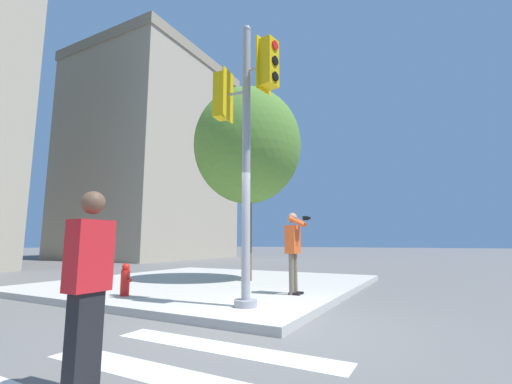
% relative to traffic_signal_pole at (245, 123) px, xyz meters
% --- Properties ---
extents(ground_plane, '(160.00, 160.00, 0.00)m').
position_rel_traffic_signal_pole_xyz_m(ground_plane, '(-0.49, -0.63, -3.44)').
color(ground_plane, slate).
extents(sidewalk_corner, '(8.00, 8.00, 0.14)m').
position_rel_traffic_signal_pole_xyz_m(sidewalk_corner, '(3.01, 2.87, -3.37)').
color(sidewalk_corner, '#BCB7AD').
rests_on(sidewalk_corner, ground_plane).
extents(traffic_signal_pole, '(0.48, 1.37, 5.29)m').
position_rel_traffic_signal_pole_xyz_m(traffic_signal_pole, '(0.00, 0.00, 0.00)').
color(traffic_signal_pole, '#939399').
rests_on(traffic_signal_pole, sidewalk_corner).
extents(person_photographer, '(0.50, 0.53, 1.75)m').
position_rel_traffic_signal_pole_xyz_m(person_photographer, '(1.77, -0.21, -2.24)').
color(person_photographer, black).
rests_on(person_photographer, sidewalk_corner).
extents(pedestrian_distant, '(0.34, 0.20, 1.69)m').
position_rel_traffic_signal_pole_xyz_m(pedestrian_distant, '(-3.37, -0.42, -2.55)').
color(pedestrian_distant, black).
rests_on(pedestrian_distant, ground_plane).
extents(street_tree, '(3.26, 3.26, 5.85)m').
position_rel_traffic_signal_pole_xyz_m(street_tree, '(3.58, 1.98, 0.74)').
color(street_tree, brown).
rests_on(street_tree, sidewalk_corner).
extents(fire_hydrant, '(0.18, 0.24, 0.67)m').
position_rel_traffic_signal_pole_xyz_m(fire_hydrant, '(-0.09, 2.83, -2.97)').
color(fire_hydrant, red).
rests_on(fire_hydrant, sidewalk_corner).
extents(building_right, '(11.15, 10.22, 16.15)m').
position_rel_traffic_signal_pole_xyz_m(building_right, '(14.93, 17.54, 4.65)').
color(building_right, tan).
rests_on(building_right, ground_plane).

